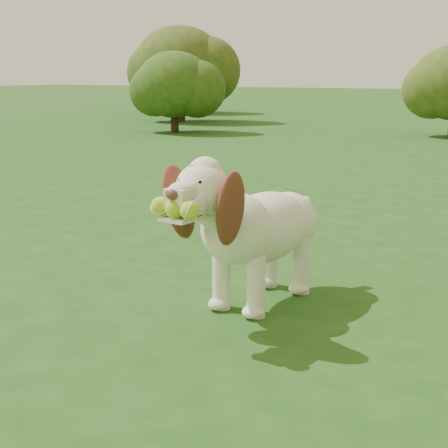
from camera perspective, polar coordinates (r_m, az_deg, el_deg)
The scene contains 5 objects.
ground at distance 2.97m, azimuth 5.09°, elevation -7.48°, with size 80.00×80.00×0.00m, color #1A4413.
dog at distance 2.96m, azimuth 2.41°, elevation 0.01°, with size 0.40×1.07×0.70m.
shrub_a at distance 11.85m, azimuth -4.16°, elevation 11.47°, with size 1.32×1.32×1.36m.
shrub_g at distance 17.68m, azimuth -3.81°, elevation 12.91°, with size 1.87×1.87×1.94m.
shrub_e at distance 14.47m, azimuth -3.69°, elevation 13.02°, with size 1.88×1.88×1.95m.
Camera 1 is at (1.19, -2.52, 1.01)m, focal length 55.00 mm.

